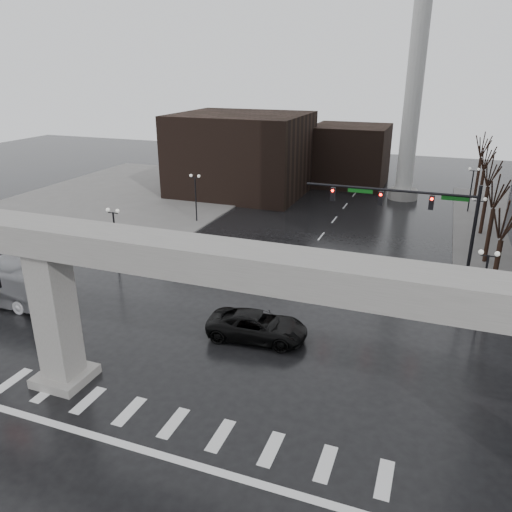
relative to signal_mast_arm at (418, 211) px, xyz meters
The scene contains 19 objects.
ground 21.64m from the signal_mast_arm, 115.57° to the right, with size 160.00×160.00×0.00m, color black.
sidewalk_nw 39.41m from the signal_mast_arm, 153.82° to the left, with size 28.00×36.00×0.15m, color slate.
elevated_guideway 20.35m from the signal_mast_arm, 112.35° to the right, with size 48.00×2.60×8.70m.
building_far_left 32.68m from the signal_mast_arm, 134.74° to the left, with size 16.00×14.00×10.00m, color black.
building_far_mid 35.02m from the signal_mast_arm, 108.32° to the left, with size 10.00×10.00×8.00m, color black.
smokestack 28.38m from the signal_mast_arm, 96.28° to the left, with size 3.60×3.60×30.00m.
signal_mast_arm is the anchor object (origin of this frame).
lamp_right_0 6.99m from the signal_mast_arm, 46.80° to the right, with size 1.22×0.32×5.11m.
lamp_right_1 10.51m from the signal_mast_arm, 63.90° to the left, with size 1.22×0.32×5.11m.
lamp_right_2 23.75m from the signal_mast_arm, 79.01° to the left, with size 1.22×0.32×5.11m.
lamp_left_0 23.12m from the signal_mast_arm, 167.96° to the right, with size 1.22×0.32×5.11m.
lamp_left_1 24.42m from the signal_mast_arm, 157.75° to the left, with size 1.22×0.32×5.11m.
lamp_left_2 32.40m from the signal_mast_arm, 134.11° to the left, with size 1.22×0.32×5.11m.
tree_right_0 6.37m from the signal_mast_arm, ahead, with size 1.09×1.58×7.50m.
tree_right_1 9.57m from the signal_mast_arm, 52.50° to the left, with size 1.09×1.61×7.67m.
tree_right_2 16.45m from the signal_mast_arm, 70.00° to the left, with size 1.10×1.63×7.85m.
tree_right_3 24.04m from the signal_mast_arm, 76.58° to the left, with size 1.11×1.66×8.02m.
tree_right_4 31.83m from the signal_mast_arm, 79.94° to the left, with size 1.12×1.69×8.19m.
pickup_truck 14.66m from the signal_mast_arm, 125.67° to the right, with size 2.78×6.03×1.68m, color black.
Camera 1 is at (10.20, -17.29, 15.50)m, focal length 35.00 mm.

